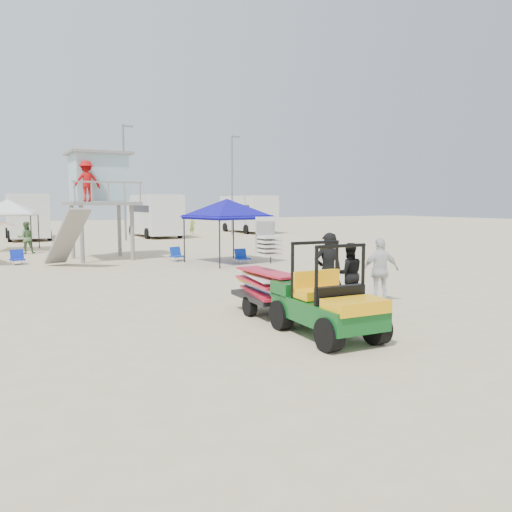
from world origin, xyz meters
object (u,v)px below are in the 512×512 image
man_left (328,271)px  surf_trailer (269,279)px  utility_cart (327,294)px  canopy_blue (227,202)px  lifeguard_tower (98,182)px

man_left → surf_trailer: bearing=9.4°
utility_cart → surf_trailer: size_ratio=1.09×
utility_cart → canopy_blue: 12.69m
man_left → canopy_blue: size_ratio=0.57×
surf_trailer → lifeguard_tower: size_ratio=0.47×
canopy_blue → utility_cart: bearing=-105.9°
lifeguard_tower → canopy_blue: bearing=-41.1°
utility_cart → lifeguard_tower: size_ratio=0.51×
man_left → canopy_blue: bearing=-80.3°
surf_trailer → canopy_blue: size_ratio=0.67×
surf_trailer → man_left: surf_trailer is taller
lifeguard_tower → utility_cart: bearing=-85.6°
surf_trailer → man_left: (1.51, -0.30, 0.13)m
utility_cart → man_left: 2.54m
surf_trailer → canopy_blue: 10.49m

